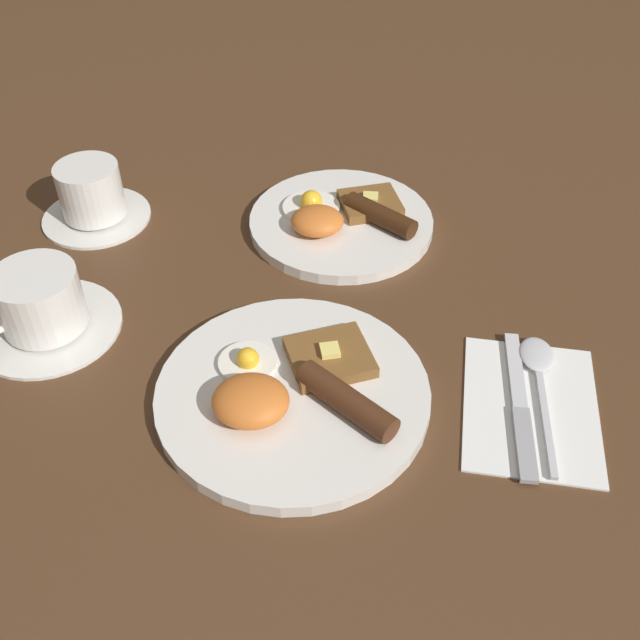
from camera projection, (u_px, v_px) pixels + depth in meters
The scene contains 8 objects.
ground_plane at pixel (293, 399), 0.77m from camera, with size 3.00×3.00×0.00m, color #4C301C.
breakfast_plate_near at pixel (292, 392), 0.76m from camera, with size 0.28×0.28×0.05m.
breakfast_plate_far at pixel (341, 220), 0.99m from camera, with size 0.24×0.24×0.05m.
teacup_near at pixel (41, 306), 0.83m from camera, with size 0.17×0.17×0.08m.
teacup_far at pixel (92, 196), 0.99m from camera, with size 0.14×0.14×0.08m.
napkin at pixel (531, 405), 0.77m from camera, with size 0.14×0.18×0.01m, color white.
knife at pixel (521, 410), 0.75m from camera, with size 0.03×0.20×0.01m.
spoon at pixel (538, 367), 0.80m from camera, with size 0.04×0.19×0.01m.
Camera 1 is at (0.05, -0.51, 0.59)m, focal length 42.00 mm.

